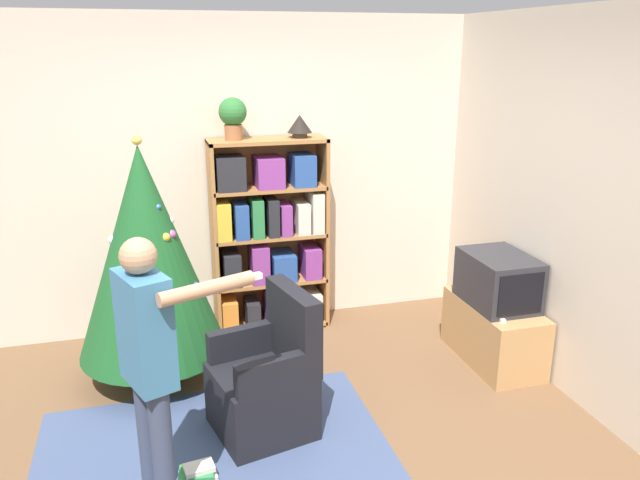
{
  "coord_description": "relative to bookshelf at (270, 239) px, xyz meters",
  "views": [
    {
      "loc": [
        -0.71,
        -3.08,
        2.35
      ],
      "look_at": [
        0.41,
        0.91,
        1.05
      ],
      "focal_mm": 35.0,
      "sensor_mm": 36.0,
      "label": 1
    }
  ],
  "objects": [
    {
      "name": "ground_plane",
      "position": [
        -0.23,
        -1.82,
        -0.8
      ],
      "size": [
        14.0,
        14.0,
        0.0
      ],
      "primitive_type": "plane",
      "color": "brown"
    },
    {
      "name": "wall_back",
      "position": [
        -0.23,
        0.24,
        0.5
      ],
      "size": [
        8.0,
        0.1,
        2.6
      ],
      "color": "beige",
      "rests_on": "ground_plane"
    },
    {
      "name": "wall_right",
      "position": [
        1.82,
        -1.82,
        0.5
      ],
      "size": [
        0.1,
        8.0,
        2.6
      ],
      "color": "beige",
      "rests_on": "ground_plane"
    },
    {
      "name": "area_rug",
      "position": [
        -0.69,
        -1.78,
        -0.79
      ],
      "size": [
        2.09,
        1.69,
        0.01
      ],
      "color": "#3D4C70",
      "rests_on": "ground_plane"
    },
    {
      "name": "bookshelf",
      "position": [
        0.0,
        0.0,
        0.0
      ],
      "size": [
        0.95,
        0.33,
        1.63
      ],
      "color": "#A8703D",
      "rests_on": "ground_plane"
    },
    {
      "name": "tv_stand",
      "position": [
        1.53,
        -1.06,
        -0.56
      ],
      "size": [
        0.44,
        0.88,
        0.47
      ],
      "color": "tan",
      "rests_on": "ground_plane"
    },
    {
      "name": "television",
      "position": [
        1.53,
        -1.06,
        -0.13
      ],
      "size": [
        0.43,
        0.6,
        0.39
      ],
      "color": "#28282D",
      "rests_on": "tv_stand"
    },
    {
      "name": "game_remote",
      "position": [
        1.4,
        -1.32,
        -0.31
      ],
      "size": [
        0.04,
        0.12,
        0.02
      ],
      "color": "white",
      "rests_on": "tv_stand"
    },
    {
      "name": "christmas_tree",
      "position": [
        -0.99,
        -0.63,
        0.17
      ],
      "size": [
        1.04,
        1.04,
        1.79
      ],
      "color": "#4C3323",
      "rests_on": "ground_plane"
    },
    {
      "name": "armchair",
      "position": [
        -0.32,
        -1.48,
        -0.47
      ],
      "size": [
        0.68,
        0.67,
        0.92
      ],
      "rotation": [
        0.0,
        0.0,
        -1.35
      ],
      "color": "black",
      "rests_on": "ground_plane"
    },
    {
      "name": "standing_person",
      "position": [
        -1.0,
        -2.06,
        0.09
      ],
      "size": [
        0.72,
        0.44,
        1.51
      ],
      "rotation": [
        0.0,
        0.0,
        -1.2
      ],
      "color": "#38425B",
      "rests_on": "ground_plane"
    },
    {
      "name": "potted_plant",
      "position": [
        -0.27,
        0.01,
        1.03
      ],
      "size": [
        0.22,
        0.22,
        0.33
      ],
      "color": "#935B38",
      "rests_on": "bookshelf"
    },
    {
      "name": "table_lamp",
      "position": [
        0.27,
        0.01,
        0.94
      ],
      "size": [
        0.2,
        0.2,
        0.18
      ],
      "color": "#473828",
      "rests_on": "bookshelf"
    },
    {
      "name": "book_pile_near_tree",
      "position": [
        -0.46,
        -1.06,
        -0.76
      ],
      "size": [
        0.23,
        0.19,
        0.08
      ],
      "color": "#843889",
      "rests_on": "ground_plane"
    },
    {
      "name": "book_pile_by_chair",
      "position": [
        -0.8,
        -1.86,
        -0.76
      ],
      "size": [
        0.22,
        0.16,
        0.09
      ],
      "color": "beige",
      "rests_on": "ground_plane"
    }
  ]
}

